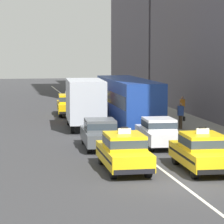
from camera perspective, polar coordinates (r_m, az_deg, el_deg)
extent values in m
plane|color=#353538|center=(23.48, 6.85, -7.06)|extent=(160.00, 160.00, 0.00)
cube|color=silver|center=(42.68, -1.28, -0.96)|extent=(0.14, 80.00, 0.01)
cube|color=gray|center=(39.21, 8.04, -1.57)|extent=(4.00, 90.00, 0.15)
cube|color=#5B5660|center=(69.63, 3.94, 10.37)|extent=(6.00, 20.16, 20.70)
cylinder|color=black|center=(27.31, -1.01, -4.43)|extent=(0.25, 0.64, 0.64)
cylinder|color=black|center=(27.57, 2.03, -4.33)|extent=(0.25, 0.64, 0.64)
cylinder|color=black|center=(24.35, 0.12, -5.76)|extent=(0.25, 0.64, 0.64)
cylinder|color=black|center=(24.65, 3.52, -5.62)|extent=(0.25, 0.64, 0.64)
cube|color=yellow|center=(25.89, 1.14, -4.24)|extent=(1.86, 4.52, 0.70)
cube|color=black|center=(25.88, 1.14, -4.13)|extent=(1.88, 4.16, 0.10)
cube|color=yellow|center=(25.63, 1.21, -2.83)|extent=(1.63, 2.12, 0.64)
cube|color=#2D3842|center=(25.63, 1.21, -2.83)|extent=(1.65, 2.14, 0.35)
cube|color=white|center=(25.56, 1.21, -1.85)|extent=(0.56, 0.13, 0.24)
cube|color=black|center=(25.54, 1.21, -1.52)|extent=(0.32, 0.11, 0.06)
cube|color=black|center=(28.07, 0.27, -3.93)|extent=(1.71, 0.16, 0.20)
cube|color=black|center=(23.82, 2.17, -5.79)|extent=(1.71, 0.16, 0.20)
cylinder|color=black|center=(32.97, -2.72, -2.58)|extent=(0.27, 0.65, 0.64)
cylinder|color=black|center=(33.13, -0.23, -2.53)|extent=(0.27, 0.65, 0.64)
cylinder|color=black|center=(30.18, -2.22, -3.40)|extent=(0.27, 0.65, 0.64)
cylinder|color=black|center=(30.36, 0.49, -3.34)|extent=(0.27, 0.65, 0.64)
cube|color=#4C5156|center=(31.60, -1.18, -2.35)|extent=(1.96, 4.38, 0.66)
cube|color=#4C5156|center=(31.41, -1.16, -1.24)|extent=(1.65, 1.97, 0.60)
cube|color=#2D3842|center=(31.41, -1.16, -1.24)|extent=(1.67, 1.99, 0.33)
cylinder|color=black|center=(40.99, -4.18, -0.83)|extent=(0.28, 0.65, 0.64)
cylinder|color=black|center=(41.14, -1.53, -0.79)|extent=(0.28, 0.65, 0.64)
cylinder|color=black|center=(37.13, -3.85, -1.58)|extent=(0.28, 0.65, 0.64)
cylinder|color=black|center=(37.29, -0.94, -1.53)|extent=(0.28, 0.65, 0.64)
cube|color=maroon|center=(41.91, -2.96, 0.78)|extent=(2.23, 2.33, 2.10)
cube|color=#2D3842|center=(42.95, -3.07, 1.31)|extent=(1.93, 0.18, 0.76)
cube|color=#B2B7C1|center=(38.62, -2.61, 1.12)|extent=(2.62, 5.33, 2.70)
cylinder|color=black|center=(48.55, -5.13, 0.27)|extent=(0.28, 0.65, 0.64)
cylinder|color=black|center=(48.61, -3.39, 0.29)|extent=(0.28, 0.65, 0.64)
cylinder|color=black|center=(45.51, -5.01, -0.13)|extent=(0.28, 0.65, 0.64)
cylinder|color=black|center=(45.58, -3.16, -0.11)|extent=(0.28, 0.65, 0.64)
cube|color=yellow|center=(47.02, -4.18, 0.51)|extent=(2.11, 4.61, 0.70)
cube|color=black|center=(47.01, -4.18, 0.57)|extent=(2.10, 4.26, 0.10)
cube|color=yellow|center=(46.81, -4.18, 1.31)|extent=(1.74, 2.21, 0.64)
cube|color=#2D3842|center=(46.81, -4.18, 1.31)|extent=(1.76, 2.23, 0.35)
cube|color=white|center=(46.77, -4.18, 1.85)|extent=(0.57, 0.16, 0.24)
cube|color=black|center=(46.76, -4.18, 2.03)|extent=(0.33, 0.13, 0.06)
cube|color=black|center=(49.24, -4.30, 0.48)|extent=(1.72, 0.26, 0.20)
cube|color=black|center=(44.85, -4.04, -0.09)|extent=(1.72, 0.26, 0.20)
cylinder|color=black|center=(27.49, 6.19, -4.40)|extent=(0.26, 0.65, 0.64)
cylinder|color=black|center=(27.90, 9.12, -4.28)|extent=(0.26, 0.65, 0.64)
cylinder|color=black|center=(24.60, 8.02, -5.69)|extent=(0.26, 0.65, 0.64)
cube|color=yellow|center=(26.18, 8.62, -4.19)|extent=(1.96, 4.56, 0.70)
cube|color=black|center=(26.17, 8.62, -4.09)|extent=(1.97, 4.20, 0.10)
cube|color=yellow|center=(25.93, 8.75, -2.80)|extent=(1.67, 2.16, 0.64)
cube|color=#2D3842|center=(25.93, 8.75, -2.80)|extent=(1.69, 2.18, 0.35)
cube|color=white|center=(25.86, 8.76, -1.83)|extent=(0.56, 0.14, 0.24)
cube|color=black|center=(25.84, 8.77, -1.50)|extent=(0.32, 0.12, 0.06)
cube|color=black|center=(28.31, 7.28, -3.89)|extent=(1.71, 0.20, 0.20)
cube|color=black|center=(24.17, 10.18, -5.71)|extent=(1.71, 0.20, 0.20)
cylinder|color=black|center=(33.37, 2.73, -2.47)|extent=(0.26, 0.65, 0.64)
cylinder|color=black|center=(33.69, 5.14, -2.40)|extent=(0.26, 0.65, 0.64)
cylinder|color=black|center=(30.63, 3.80, -3.27)|extent=(0.26, 0.65, 0.64)
cylinder|color=black|center=(30.98, 6.41, -3.18)|extent=(0.26, 0.65, 0.64)
cube|color=silver|center=(32.11, 4.51, -2.23)|extent=(1.90, 4.36, 0.66)
cube|color=silver|center=(31.92, 4.56, -1.14)|extent=(1.62, 1.95, 0.60)
cube|color=#2D3842|center=(31.92, 4.56, -1.14)|extent=(1.64, 1.97, 0.33)
cylinder|color=black|center=(43.65, -0.64, -0.38)|extent=(0.25, 0.64, 0.64)
cylinder|color=black|center=(44.02, 1.93, -0.33)|extent=(0.25, 0.64, 0.64)
cylinder|color=black|center=(37.09, 1.09, -1.57)|extent=(0.25, 0.64, 0.64)
cylinder|color=black|center=(37.53, 4.09, -1.50)|extent=(0.25, 0.64, 0.64)
cube|color=navy|center=(40.40, 1.55, 1.14)|extent=(2.60, 11.22, 2.90)
cube|color=#2D3842|center=(40.37, 1.55, 1.50)|extent=(2.62, 10.77, 0.84)
cube|color=black|center=(45.74, 0.13, 3.26)|extent=(2.13, 0.10, 0.36)
cylinder|color=black|center=(50.32, -1.95, 0.51)|extent=(0.25, 0.64, 0.64)
cylinder|color=black|center=(50.55, -0.30, 0.54)|extent=(0.25, 0.64, 0.64)
cylinder|color=black|center=(47.31, -1.43, 0.14)|extent=(0.25, 0.64, 0.64)
cylinder|color=black|center=(47.55, 0.33, 0.17)|extent=(0.25, 0.64, 0.64)
cube|color=yellow|center=(48.89, -0.85, 0.75)|extent=(1.86, 4.52, 0.70)
cube|color=black|center=(48.89, -0.85, 0.81)|extent=(1.88, 4.16, 0.10)
cube|color=yellow|center=(48.68, -0.82, 1.52)|extent=(1.63, 2.12, 0.64)
cube|color=#2D3842|center=(48.68, -0.82, 1.52)|extent=(1.65, 2.14, 0.35)
cube|color=white|center=(48.65, -0.82, 2.04)|extent=(0.56, 0.13, 0.24)
cube|color=black|center=(48.64, -0.82, 2.21)|extent=(0.32, 0.11, 0.06)
cube|color=black|center=(51.09, -1.24, 0.71)|extent=(1.71, 0.16, 0.20)
cube|color=black|center=(46.75, -0.42, 0.19)|extent=(1.71, 0.16, 0.20)
cylinder|color=#473828|center=(38.26, 6.64, -0.98)|extent=(0.24, 0.24, 0.86)
cube|color=#2D4CA5|center=(38.17, 6.65, 0.12)|extent=(0.36, 0.22, 0.62)
sphere|color=#9E7051|center=(38.13, 6.66, 0.75)|extent=(0.20, 0.20, 0.20)
cube|color=black|center=(38.31, 6.99, -0.65)|extent=(0.10, 0.20, 0.28)
cylinder|color=slate|center=(44.42, 6.82, 0.01)|extent=(0.24, 0.24, 0.83)
cube|color=orange|center=(44.35, 6.83, 0.89)|extent=(0.36, 0.22, 0.54)
sphere|color=#9E7051|center=(44.31, 6.83, 1.38)|extent=(0.20, 0.20, 0.20)
cylinder|color=red|center=(30.41, 10.71, -3.18)|extent=(0.20, 0.20, 0.60)
sphere|color=red|center=(30.36, 10.72, -2.59)|extent=(0.22, 0.22, 0.22)
cylinder|color=red|center=(30.36, 10.48, -3.05)|extent=(0.10, 0.08, 0.08)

